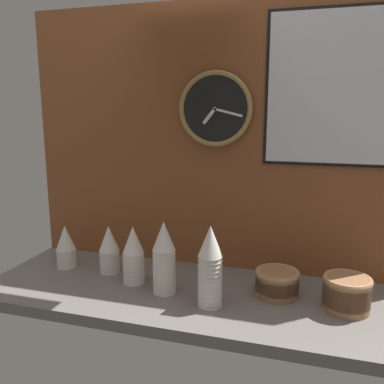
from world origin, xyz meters
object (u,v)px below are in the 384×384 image
Objects in this scene: cup_stack_left at (109,249)px; cup_stack_center_right at (210,266)px; cup_stack_center at (164,257)px; wall_clock at (215,109)px; menu_board at (335,88)px; cup_stack_center_left at (133,255)px; bowl_stack_far_right at (347,293)px; bowl_stack_right at (277,282)px; cup_stack_far_left at (66,246)px.

cup_stack_left is 0.69× the size of cup_stack_center_right.
wall_clock is (0.11, 0.28, 0.51)m from cup_stack_center.
menu_board is (0.37, 0.34, 0.58)m from cup_stack_center_right.
bowl_stack_far_right is at bearing -0.25° from cup_stack_center_left.
cup_stack_center_left reaches higher than cup_stack_left.
menu_board reaches higher than cup_stack_left.
cup_stack_center_right is 1.78× the size of bowl_stack_right.
bowl_stack_right is (-0.23, 0.05, -0.01)m from bowl_stack_far_right.
bowl_stack_far_right is at bearing -25.37° from wall_clock.
cup_stack_left is 0.66× the size of wall_clock.
cup_stack_center_left is 0.33m from cup_stack_center_right.
bowl_stack_far_right is (0.75, -0.00, -0.05)m from cup_stack_center_left.
bowl_stack_right is 0.71m from menu_board.
cup_stack_left is 1.08× the size of cup_stack_far_left.
bowl_stack_far_right is at bearing 11.98° from cup_stack_center_right.
cup_stack_left is at bearing 153.91° from cup_stack_center_left.
wall_clock is at bearing 23.21° from cup_stack_left.
cup_stack_far_left is (-0.20, -0.00, -0.01)m from cup_stack_left.
cup_stack_center is 0.47× the size of menu_board.
cup_stack_left is 1.23× the size of bowl_stack_right.
wall_clock reaches higher than cup_stack_far_left.
cup_stack_center reaches higher than bowl_stack_far_right.
bowl_stack_right is at bearing 4.53° from cup_stack_center_left.
cup_stack_far_left is at bearing -163.79° from wall_clock.
cup_stack_far_left is 1.14× the size of bowl_stack_far_right.
cup_stack_center_right is at bearing -19.60° from cup_stack_left.
cup_stack_center_right is at bearing -146.67° from bowl_stack_right.
cup_stack_center_left is at bearing 179.75° from bowl_stack_far_right.
cup_stack_center is at bearing -151.97° from menu_board.
cup_stack_far_left is 1.14× the size of bowl_stack_right.
wall_clock reaches higher than cup_stack_left.
cup_stack_far_left is 0.32× the size of menu_board.
cup_stack_left is at bearing -167.91° from menu_board.
cup_stack_center_right is (0.32, -0.10, 0.03)m from cup_stack_center_left.
bowl_stack_right is (0.39, 0.09, -0.08)m from cup_stack_center.
bowl_stack_right is 0.28× the size of menu_board.
cup_stack_center_left reaches higher than bowl_stack_far_right.
cup_stack_far_left is 0.68m from cup_stack_center_right.
cup_stack_center_left is 1.15× the size of cup_stack_left.
cup_stack_center_right reaches higher than cup_stack_far_left.
cup_stack_center_right is at bearing -13.66° from cup_stack_far_left.
bowl_stack_far_right is 0.53× the size of wall_clock.
cup_stack_far_left is 0.86m from bowl_stack_right.
bowl_stack_right is at bearing -127.85° from menu_board.
bowl_stack_right is (0.21, 0.14, -0.09)m from cup_stack_center_right.
menu_board reaches higher than wall_clock.
cup_stack_center is 0.90× the size of wall_clock.
bowl_stack_right is at bearing 33.33° from cup_stack_center_right.
cup_stack_far_left is at bearing 166.88° from cup_stack_center.
cup_stack_far_left is at bearing 176.48° from bowl_stack_far_right.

